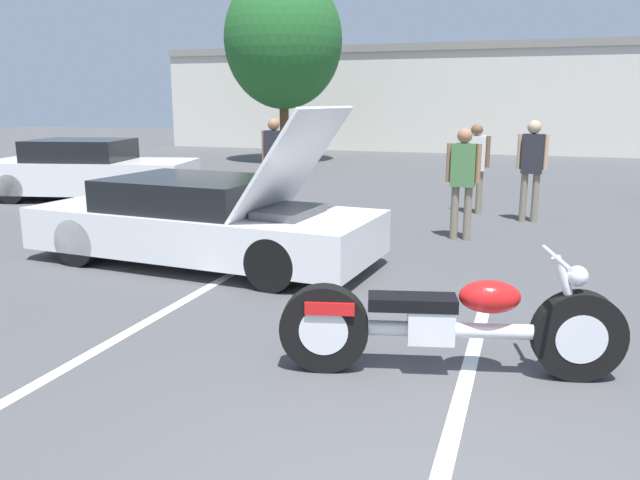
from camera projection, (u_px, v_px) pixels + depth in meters
name	position (u px, v px, depth m)	size (l,w,h in m)	color
parking_stripe_foreground	(100.00, 348.00, 5.46)	(0.12, 5.44, 0.01)	white
parking_stripe_middle	(460.00, 403.00, 4.47)	(0.12, 5.44, 0.01)	white
far_building	(531.00, 95.00, 26.06)	(32.00, 4.20, 4.40)	beige
tree_background	(283.00, 40.00, 21.28)	(4.03, 4.03, 6.47)	brown
motorcycle	(448.00, 324.00, 4.87)	(2.63, 0.93, 0.99)	black
show_car_hood_open	(205.00, 221.00, 8.26)	(4.73, 2.14, 2.06)	white
parked_car_left_row	(89.00, 171.00, 13.64)	(4.72, 2.71, 1.30)	white
spectator_near_motorcycle	(532.00, 162.00, 10.96)	(0.52, 0.24, 1.79)	gray
spectator_by_show_car	(475.00, 161.00, 11.78)	(0.52, 0.22, 1.70)	gray
spectator_midground	(274.00, 155.00, 12.36)	(0.52, 0.23, 1.78)	gray
spectator_far_lot	(463.00, 174.00, 9.54)	(0.52, 0.23, 1.72)	gray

